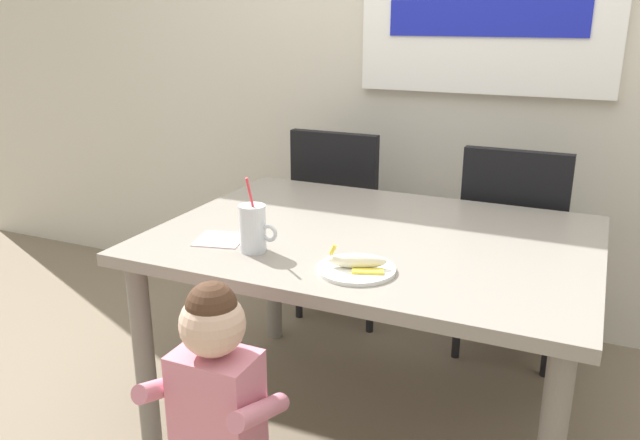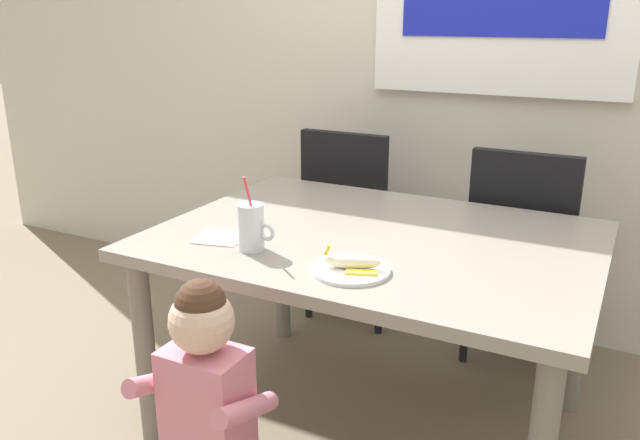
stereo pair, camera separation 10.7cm
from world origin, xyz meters
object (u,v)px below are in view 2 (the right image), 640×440
(peeled_banana, at_px, (353,262))
(dining_chair_left, at_px, (353,215))
(dining_table, at_px, (375,259))
(toddler_standing, at_px, (206,389))
(snack_plate, at_px, (351,270))
(dining_chair_right, at_px, (523,246))
(paper_napkin, at_px, (221,238))
(milk_cup, at_px, (251,230))

(peeled_banana, bearing_deg, dining_chair_left, 114.28)
(dining_table, distance_m, toddler_standing, 0.77)
(snack_plate, bearing_deg, dining_chair_right, 73.54)
(dining_table, height_order, dining_chair_right, dining_chair_right)
(dining_table, relative_size, snack_plate, 6.32)
(peeled_banana, distance_m, paper_napkin, 0.52)
(dining_chair_left, distance_m, snack_plate, 1.25)
(dining_table, height_order, dining_chair_left, dining_chair_left)
(dining_table, distance_m, peeled_banana, 0.36)
(dining_chair_right, relative_size, peeled_banana, 5.48)
(peeled_banana, height_order, paper_napkin, peeled_banana)
(paper_napkin, bearing_deg, peeled_banana, -7.11)
(peeled_banana, bearing_deg, paper_napkin, 172.89)
(dining_chair_left, height_order, toddler_standing, dining_chair_left)
(paper_napkin, bearing_deg, toddler_standing, -59.49)
(toddler_standing, height_order, paper_napkin, toddler_standing)
(paper_napkin, bearing_deg, milk_cup, -15.64)
(snack_plate, height_order, peeled_banana, peeled_banana)
(dining_chair_left, distance_m, paper_napkin, 1.08)
(dining_chair_right, distance_m, milk_cup, 1.26)
(peeled_banana, bearing_deg, toddler_standing, -120.48)
(dining_chair_right, height_order, snack_plate, dining_chair_right)
(dining_table, relative_size, dining_chair_right, 1.51)
(toddler_standing, distance_m, paper_napkin, 0.59)
(milk_cup, distance_m, peeled_banana, 0.36)
(dining_table, relative_size, dining_chair_left, 1.51)
(snack_plate, xyz_separation_m, paper_napkin, (-0.51, 0.06, -0.00))
(milk_cup, bearing_deg, peeled_banana, -3.37)
(snack_plate, distance_m, peeled_banana, 0.03)
(dining_table, distance_m, dining_chair_right, 0.82)
(dining_table, xyz_separation_m, paper_napkin, (-0.44, -0.27, 0.09))
(dining_chair_right, xyz_separation_m, milk_cup, (-0.67, -1.04, 0.28))
(dining_table, xyz_separation_m, dining_chair_right, (0.38, 0.72, -0.12))
(dining_chair_right, bearing_deg, snack_plate, 73.54)
(dining_chair_right, bearing_deg, toddler_standing, 69.57)
(toddler_standing, distance_m, milk_cup, 0.53)
(dining_chair_right, distance_m, paper_napkin, 1.31)
(dining_chair_right, distance_m, snack_plate, 1.12)
(dining_chair_left, xyz_separation_m, snack_plate, (0.50, -1.13, 0.22))
(paper_napkin, bearing_deg, dining_chair_left, 89.73)
(dining_chair_left, bearing_deg, dining_table, 119.04)
(snack_plate, bearing_deg, milk_cup, 176.50)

